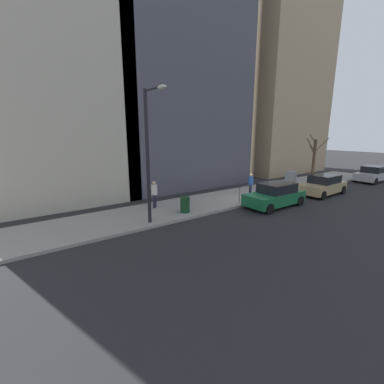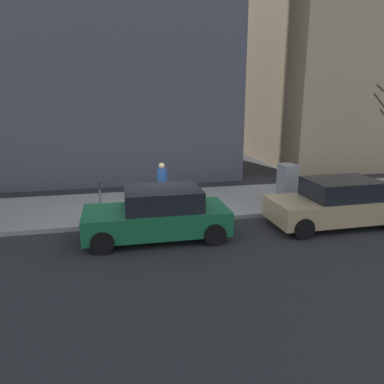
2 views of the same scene
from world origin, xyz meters
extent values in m
plane|color=#232326|center=(0.00, 0.00, 0.00)|extent=(120.00, 120.00, 0.00)
cube|color=gray|center=(2.00, 0.00, 0.07)|extent=(4.00, 36.00, 0.15)
cube|color=#B7B7BC|center=(-1.22, -14.90, 0.57)|extent=(1.85, 4.22, 0.70)
cube|color=black|center=(-1.22, -15.10, 1.22)|extent=(1.63, 2.22, 0.60)
cylinder|color=black|center=(-2.05, -13.34, 0.32)|extent=(0.23, 0.64, 0.64)
cylinder|color=black|center=(-0.35, -13.36, 0.32)|extent=(0.23, 0.64, 0.64)
cylinder|color=black|center=(-0.39, -16.46, 0.32)|extent=(0.23, 0.64, 0.64)
cube|color=tan|center=(-1.18, -5.56, 0.57)|extent=(1.87, 4.23, 0.70)
cube|color=black|center=(-1.17, -5.76, 1.22)|extent=(1.63, 2.22, 0.60)
cylinder|color=black|center=(-2.05, -4.02, 0.32)|extent=(0.23, 0.64, 0.64)
cylinder|color=black|center=(-0.35, -4.00, 0.32)|extent=(0.23, 0.64, 0.64)
cylinder|color=black|center=(-2.00, -7.12, 0.32)|extent=(0.23, 0.64, 0.64)
cylinder|color=black|center=(-0.30, -7.10, 0.32)|extent=(0.23, 0.64, 0.64)
cube|color=#196038|center=(-1.07, 0.22, 0.57)|extent=(1.85, 4.22, 0.70)
cube|color=black|center=(-1.07, 0.02, 1.22)|extent=(1.63, 2.22, 0.60)
cylinder|color=black|center=(-1.90, 1.78, 0.32)|extent=(0.23, 0.64, 0.64)
cylinder|color=black|center=(-0.20, 1.76, 0.32)|extent=(0.23, 0.64, 0.64)
cylinder|color=black|center=(-1.94, -1.32, 0.32)|extent=(0.23, 0.64, 0.64)
cylinder|color=black|center=(-0.24, -1.34, 0.32)|extent=(0.23, 0.64, 0.64)
cylinder|color=slate|center=(0.45, 1.84, 0.68)|extent=(0.07, 0.07, 1.05)
cube|color=#2D333D|center=(0.45, 1.84, 1.35)|extent=(0.14, 0.10, 0.30)
cube|color=#A8A399|center=(1.30, -5.10, 0.24)|extent=(0.83, 0.61, 0.18)
cube|color=#939399|center=(1.30, -5.10, 0.96)|extent=(0.75, 0.55, 1.25)
cylinder|color=black|center=(0.55, 8.29, 3.40)|extent=(0.18, 0.18, 6.50)
cylinder|color=black|center=(-0.25, 8.29, 6.55)|extent=(1.60, 0.10, 0.10)
ellipsoid|color=beige|center=(-1.05, 8.29, 6.50)|extent=(0.56, 0.32, 0.20)
cylinder|color=brown|center=(2.60, -10.80, 2.10)|extent=(0.28, 0.28, 3.89)
cylinder|color=brown|center=(2.16, -11.19, 3.52)|extent=(0.89, 0.90, 1.42)
cylinder|color=brown|center=(2.59, -10.29, 3.04)|extent=(0.10, 1.06, 1.03)
cylinder|color=brown|center=(2.52, -10.10, 4.09)|extent=(0.19, 1.44, 0.90)
cylinder|color=brown|center=(2.74, -10.21, 3.52)|extent=(0.32, 1.24, 1.35)
cylinder|color=#14381E|center=(0.90, 5.85, 0.60)|extent=(0.56, 0.56, 0.90)
cylinder|color=#1E1E2D|center=(1.32, -0.23, 0.56)|extent=(0.16, 0.16, 0.82)
cylinder|color=#1E1E2D|center=(1.51, -0.38, 0.56)|extent=(0.16, 0.16, 0.82)
cylinder|color=#23478C|center=(1.41, -0.30, 1.28)|extent=(0.36, 0.36, 0.62)
sphere|color=tan|center=(1.41, -0.30, 1.70)|extent=(0.22, 0.22, 0.22)
cylinder|color=#1E1E2D|center=(2.70, 6.90, 0.56)|extent=(0.16, 0.16, 0.82)
cylinder|color=#1E1E2D|center=(2.88, 6.74, 0.56)|extent=(0.16, 0.16, 0.82)
cylinder|color=silver|center=(2.79, 6.82, 1.28)|extent=(0.36, 0.36, 0.62)
sphere|color=tan|center=(2.79, 6.82, 1.70)|extent=(0.22, 0.22, 0.22)
cube|color=tan|center=(11.03, -13.32, 9.84)|extent=(11.05, 11.05, 19.68)
cube|color=#4C4C56|center=(11.58, 1.24, 14.79)|extent=(12.15, 12.15, 29.58)
camera|label=1|loc=(-10.92, 13.92, 4.65)|focal=24.00mm
camera|label=2|loc=(-11.50, 1.41, 4.21)|focal=35.00mm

